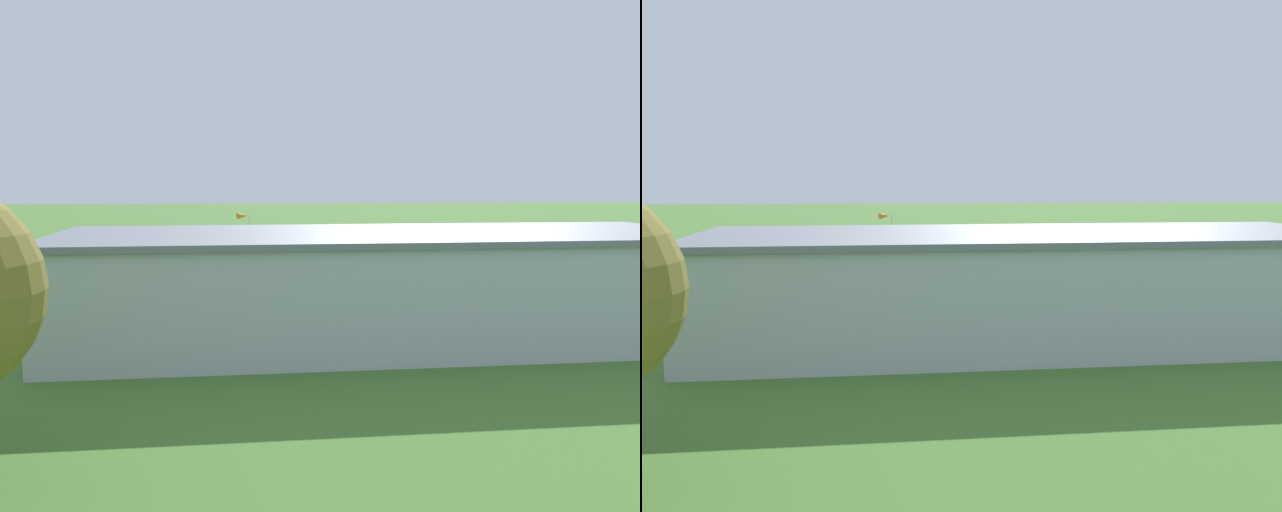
% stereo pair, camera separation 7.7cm
% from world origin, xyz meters
% --- Properties ---
extents(ground_plane, '(400.00, 400.00, 0.00)m').
position_xyz_m(ground_plane, '(0.00, 0.00, 0.00)').
color(ground_plane, '#47752D').
extents(hangar, '(39.61, 15.57, 6.53)m').
position_xyz_m(hangar, '(5.27, 31.87, 3.28)').
color(hangar, '#B7BCC6').
rests_on(hangar, ground_plane).
extents(biplane, '(7.17, 6.64, 3.57)m').
position_xyz_m(biplane, '(8.34, 3.36, 3.46)').
color(biplane, silver).
extents(car_orange, '(2.39, 4.18, 1.55)m').
position_xyz_m(car_orange, '(-12.03, 16.71, 0.81)').
color(car_orange, orange).
rests_on(car_orange, ground_plane).
extents(car_grey, '(2.14, 4.77, 1.59)m').
position_xyz_m(car_grey, '(26.94, 16.38, 0.83)').
color(car_grey, slate).
rests_on(car_grey, ground_plane).
extents(car_white, '(2.37, 4.16, 1.65)m').
position_xyz_m(car_white, '(32.60, 17.29, 0.84)').
color(car_white, white).
rests_on(car_white, ground_plane).
extents(person_by_parked_cars, '(0.53, 0.53, 1.62)m').
position_xyz_m(person_by_parked_cars, '(26.03, 13.35, 0.81)').
color(person_by_parked_cars, '#33723F').
rests_on(person_by_parked_cars, ground_plane).
extents(person_crossing_taxiway, '(0.50, 0.50, 1.63)m').
position_xyz_m(person_crossing_taxiway, '(-12.84, 12.87, 0.81)').
color(person_crossing_taxiway, beige).
rests_on(person_crossing_taxiway, ground_plane).
extents(person_at_fence_line, '(0.52, 0.52, 1.75)m').
position_xyz_m(person_at_fence_line, '(23.44, 14.67, 0.88)').
color(person_at_fence_line, '#B23333').
rests_on(person_at_fence_line, ground_plane).
extents(windsock, '(1.46, 1.25, 6.08)m').
position_xyz_m(windsock, '(13.94, -1.17, 5.35)').
color(windsock, silver).
rests_on(windsock, ground_plane).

